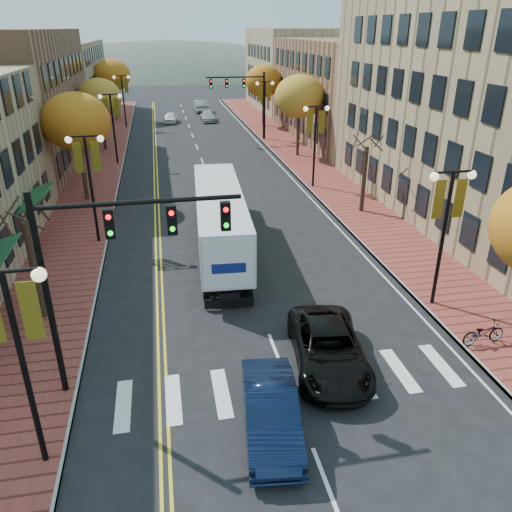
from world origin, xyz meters
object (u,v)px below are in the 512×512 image
semi_truck (219,213)px  bicycle (484,333)px  navy_sedan (271,412)px  black_suv (329,348)px

semi_truck → bicycle: bearing=-48.8°
navy_sedan → black_suv: bearing=52.0°
semi_truck → navy_sedan: bearing=-87.2°
navy_sedan → black_suv: 3.85m
navy_sedan → semi_truck: bearing=95.9°
semi_truck → navy_sedan: size_ratio=3.19×
navy_sedan → bicycle: 9.28m
navy_sedan → bicycle: (8.85, 2.77, -0.12)m
black_suv → bicycle: (6.15, 0.03, -0.12)m
navy_sedan → bicycle: size_ratio=2.53×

